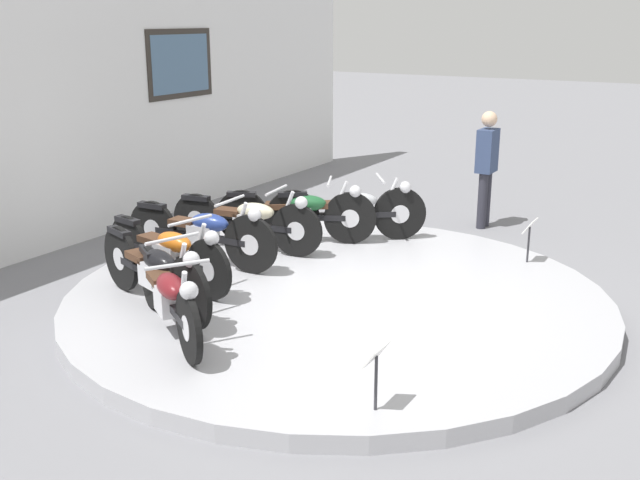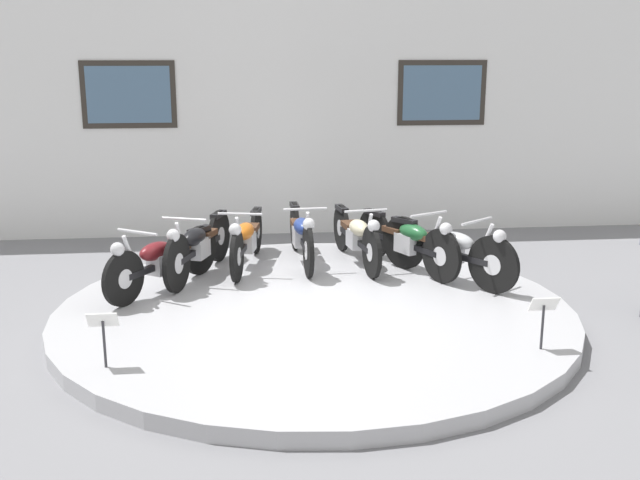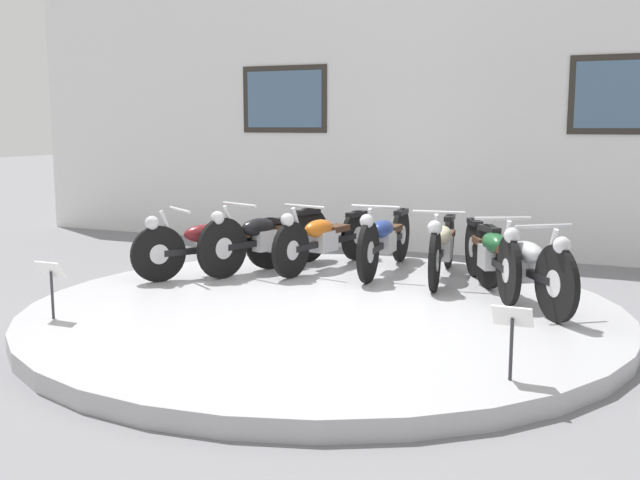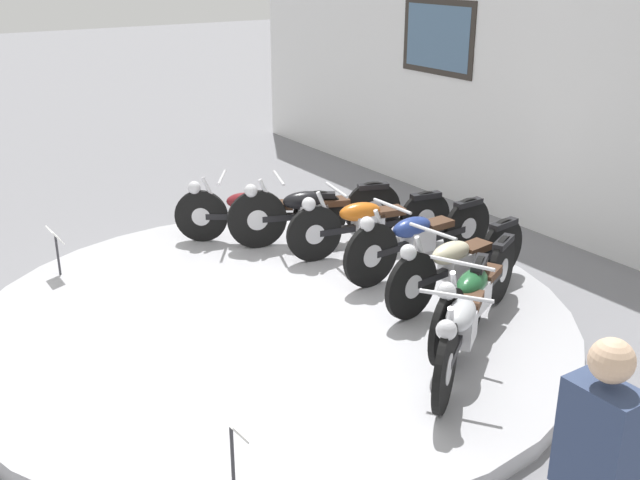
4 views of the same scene
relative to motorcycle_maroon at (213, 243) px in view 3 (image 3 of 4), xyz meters
name	(u,v)px [view 3 (image 3 of 4)]	position (x,y,z in m)	size (l,w,h in m)	color
ground_plane	(324,321)	(1.68, -0.76, -0.53)	(60.00, 60.00, 0.00)	slate
display_platform	(324,313)	(1.68, -0.76, -0.45)	(5.53, 5.53, 0.15)	#ADADB2
back_wall	(441,112)	(1.68, 3.37, 1.47)	(14.00, 0.22, 4.00)	white
motorcycle_maroon	(213,243)	(0.00, 0.00, 0.00)	(1.14, 1.65, 0.78)	black
motorcycle_black	(265,236)	(0.39, 0.51, 0.03)	(0.76, 1.93, 0.81)	black
motorcycle_orange	(324,237)	(0.97, 0.85, 0.01)	(0.56, 1.94, 0.79)	black
motorcycle_blue	(385,238)	(1.68, 0.98, 0.02)	(0.54, 2.01, 0.81)	black
motorcycle_cream	(442,244)	(2.38, 0.85, 0.01)	(0.54, 1.97, 0.79)	black
motorcycle_green	(491,252)	(2.98, 0.51, 0.02)	(0.92, 1.83, 0.80)	black
motorcycle_silver	(521,263)	(3.36, 0.00, 0.02)	(1.23, 1.66, 0.81)	black
info_placard_front_left	(51,277)	(-0.28, -2.17, 0.00)	(0.26, 0.11, 0.51)	#333338
info_placard_front_centre	(512,326)	(3.64, -2.17, 0.00)	(0.26, 0.11, 0.51)	#333338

